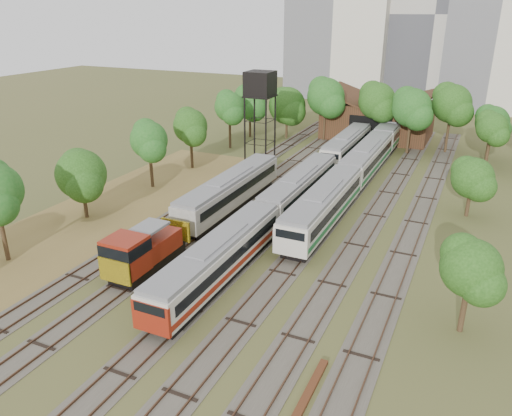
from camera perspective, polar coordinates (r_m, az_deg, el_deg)
The scene contains 15 objects.
ground at distance 32.19m, azimuth -7.70°, elevation -15.00°, with size 240.00×240.00×0.00m, color #475123.
dry_grass_patch at distance 47.82m, azimuth -21.03°, elevation -3.32°, with size 14.00×60.00×0.04m, color brown.
tracks at distance 52.41m, azimuth 6.30°, elevation 0.31°, with size 24.60×80.00×0.19m.
railcar_red_set at distance 44.62m, azimuth 1.10°, elevation -1.11°, with size 2.72×34.57×3.35m.
railcar_green_set at distance 63.02m, azimuth 12.53°, elevation 5.46°, with size 2.95×52.08×3.65m.
railcar_rear at distance 69.15m, azimuth 10.34°, elevation 6.97°, with size 2.77×16.08×3.41m.
shunter_locomotive at distance 39.51m, azimuth -13.04°, elevation -4.92°, with size 2.80×8.10×3.66m.
old_grey_coach at distance 50.94m, azimuth -2.94°, elevation 2.00°, with size 2.80×18.00×3.46m.
water_tower at distance 64.33m, azimuth 0.47°, elevation 13.72°, with size 3.45×3.45×11.92m.
rail_pile_far at distance 28.01m, azimuth 5.46°, elevation -21.24°, with size 0.45×7.20×0.23m, color #5B301A.
maintenance_shed at distance 82.46m, azimuth 13.76°, elevation 9.90°, with size 16.45×11.55×7.58m.
tree_band_left at distance 50.73m, azimuth -18.87°, elevation 4.71°, with size 6.59×55.07×8.24m.
tree_band_far at distance 74.72m, azimuth 13.84°, elevation 11.23°, with size 46.66×11.03×9.58m.
tree_band_right at distance 51.62m, azimuth 24.26°, elevation 3.49°, with size 5.03×41.21×7.39m.
tower_centre at distance 122.00m, azimuth 20.29°, elevation 20.10°, with size 20.00×18.00×36.00m, color #BAB4A9.
Camera 1 is at (14.49, -21.36, 19.23)m, focal length 35.00 mm.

